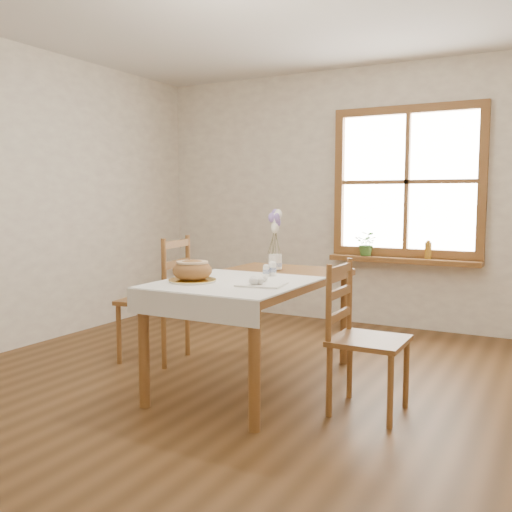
{
  "coord_description": "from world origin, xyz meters",
  "views": [
    {
      "loc": [
        1.86,
        -3.14,
        1.31
      ],
      "look_at": [
        0.0,
        0.3,
        0.9
      ],
      "focal_mm": 40.0,
      "sensor_mm": 36.0,
      "label": 1
    }
  ],
  "objects": [
    {
      "name": "ground",
      "position": [
        0.0,
        0.0,
        0.0
      ],
      "size": [
        5.0,
        5.0,
        0.0
      ],
      "primitive_type": "plane",
      "color": "brown",
      "rests_on": "ground"
    },
    {
      "name": "egg_napkin",
      "position": [
        0.23,
        -0.05,
        0.77
      ],
      "size": [
        0.31,
        0.28,
        0.01
      ],
      "primitive_type": "cube",
      "rotation": [
        0.0,
        0.0,
        0.16
      ],
      "color": "white",
      "rests_on": "table_linen"
    },
    {
      "name": "bread_loaf",
      "position": [
        -0.23,
        -0.13,
        0.85
      ],
      "size": [
        0.26,
        0.26,
        0.14
      ],
      "primitive_type": "ellipsoid",
      "color": "#935C34",
      "rests_on": "bread_plate"
    },
    {
      "name": "bread_plate",
      "position": [
        -0.23,
        -0.13,
        0.77
      ],
      "size": [
        0.37,
        0.37,
        0.02
      ],
      "primitive_type": "cylinder",
      "rotation": [
        0.0,
        0.0,
        0.27
      ],
      "color": "white",
      "rests_on": "table_linen"
    },
    {
      "name": "window_sill",
      "position": [
        0.5,
        2.4,
        0.69
      ],
      "size": [
        1.46,
        0.2,
        0.05
      ],
      "color": "brown",
      "rests_on": "ground"
    },
    {
      "name": "potted_plant",
      "position": [
        0.13,
        2.4,
        0.81
      ],
      "size": [
        0.24,
        0.26,
        0.19
      ],
      "primitive_type": "imported",
      "rotation": [
        0.0,
        0.0,
        -0.08
      ],
      "color": "#3D6F2C",
      "rests_on": "window_sill"
    },
    {
      "name": "salt_shaker",
      "position": [
        0.1,
        0.36,
        0.81
      ],
      "size": [
        0.06,
        0.06,
        0.11
      ],
      "primitive_type": "cylinder",
      "rotation": [
        0.0,
        0.0,
        0.15
      ],
      "color": "white",
      "rests_on": "table_linen"
    },
    {
      "name": "table_linen",
      "position": [
        0.0,
        -0.0,
        0.76
      ],
      "size": [
        0.91,
        0.99,
        0.01
      ],
      "primitive_type": "cube",
      "color": "white",
      "rests_on": "dining_table"
    },
    {
      "name": "room_walls",
      "position": [
        0.0,
        0.0,
        1.71
      ],
      "size": [
        4.6,
        5.1,
        2.65
      ],
      "color": "white",
      "rests_on": "ground"
    },
    {
      "name": "pepper_shaker",
      "position": [
        0.08,
        0.31,
        0.8
      ],
      "size": [
        0.05,
        0.05,
        0.09
      ],
      "primitive_type": "cylinder",
      "rotation": [
        0.0,
        0.0,
        0.03
      ],
      "color": "white",
      "rests_on": "table_linen"
    },
    {
      "name": "dining_table",
      "position": [
        0.0,
        0.3,
        0.66
      ],
      "size": [
        0.9,
        1.6,
        0.75
      ],
      "color": "brown",
      "rests_on": "ground"
    },
    {
      "name": "chair_left",
      "position": [
        -1.0,
        0.42,
        0.5
      ],
      "size": [
        0.55,
        0.53,
        1.0
      ],
      "primitive_type": null,
      "rotation": [
        0.0,
        0.0,
        -1.42
      ],
      "color": "brown",
      "rests_on": "ground"
    },
    {
      "name": "eggs",
      "position": [
        0.23,
        -0.05,
        0.8
      ],
      "size": [
        0.24,
        0.23,
        0.05
      ],
      "primitive_type": null,
      "rotation": [
        0.0,
        0.0,
        0.16
      ],
      "color": "white",
      "rests_on": "egg_napkin"
    },
    {
      "name": "window",
      "position": [
        0.5,
        2.47,
        1.45
      ],
      "size": [
        1.46,
        0.08,
        1.46
      ],
      "color": "brown",
      "rests_on": "ground"
    },
    {
      "name": "flower_vase",
      "position": [
        -0.06,
        0.72,
        0.81
      ],
      "size": [
        0.1,
        0.1,
        0.11
      ],
      "primitive_type": "cylinder",
      "rotation": [
        0.0,
        0.0,
        0.01
      ],
      "color": "white",
      "rests_on": "dining_table"
    },
    {
      "name": "amber_bottle",
      "position": [
        0.73,
        2.4,
        0.8
      ],
      "size": [
        0.08,
        0.08,
        0.18
      ],
      "primitive_type": "cylinder",
      "rotation": [
        0.0,
        0.0,
        -0.34
      ],
      "color": "#9B691C",
      "rests_on": "window_sill"
    },
    {
      "name": "lavender_bouquet",
      "position": [
        -0.06,
        0.72,
        1.03
      ],
      "size": [
        0.18,
        0.18,
        0.34
      ],
      "primitive_type": null,
      "color": "#775EA7",
      "rests_on": "flower_vase"
    },
    {
      "name": "chair_right",
      "position": [
        0.86,
        0.14,
        0.46
      ],
      "size": [
        0.45,
        0.43,
        0.92
      ],
      "primitive_type": null,
      "rotation": [
        0.0,
        0.0,
        1.57
      ],
      "color": "brown",
      "rests_on": "ground"
    }
  ]
}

